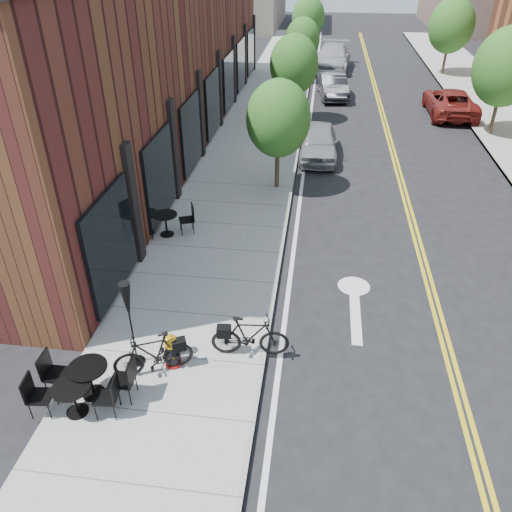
{
  "coord_description": "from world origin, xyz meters",
  "views": [
    {
      "loc": [
        0.81,
        -7.62,
        7.8
      ],
      "look_at": [
        -0.56,
        2.88,
        1.0
      ],
      "focal_mm": 35.0,
      "sensor_mm": 36.0,
      "label": 1
    }
  ],
  "objects_px": {
    "patio_umbrella": "(128,307)",
    "parked_car_far": "(450,102)",
    "fire_hydrant": "(172,351)",
    "bicycle_left": "(153,354)",
    "bistro_set_b": "(73,396)",
    "parked_car_a": "(318,142)",
    "bistro_set_c": "(166,221)",
    "bistro_set_a": "(90,376)",
    "parked_car_c": "(332,58)",
    "bicycle_right": "(250,336)",
    "parked_car_b": "(333,85)"
  },
  "relations": [
    {
      "from": "bistro_set_c",
      "to": "parked_car_a",
      "type": "height_order",
      "value": "parked_car_a"
    },
    {
      "from": "bicycle_left",
      "to": "bistro_set_c",
      "type": "bearing_deg",
      "value": 169.75
    },
    {
      "from": "fire_hydrant",
      "to": "bistro_set_b",
      "type": "xyz_separation_m",
      "value": [
        -1.48,
        -1.48,
        0.07
      ]
    },
    {
      "from": "parked_car_a",
      "to": "bicycle_right",
      "type": "bearing_deg",
      "value": -96.57
    },
    {
      "from": "patio_umbrella",
      "to": "bistro_set_a",
      "type": "bearing_deg",
      "value": -120.53
    },
    {
      "from": "fire_hydrant",
      "to": "bicycle_left",
      "type": "xyz_separation_m",
      "value": [
        -0.32,
        -0.25,
        0.11
      ]
    },
    {
      "from": "fire_hydrant",
      "to": "patio_umbrella",
      "type": "bearing_deg",
      "value": -158.75
    },
    {
      "from": "parked_car_a",
      "to": "bistro_set_b",
      "type": "bearing_deg",
      "value": -107.78
    },
    {
      "from": "bicycle_right",
      "to": "bistro_set_b",
      "type": "distance_m",
      "value": 3.66
    },
    {
      "from": "bistro_set_b",
      "to": "parked_car_a",
      "type": "bearing_deg",
      "value": 66.87
    },
    {
      "from": "bistro_set_b",
      "to": "bistro_set_c",
      "type": "distance_m",
      "value": 6.79
    },
    {
      "from": "patio_umbrella",
      "to": "parked_car_far",
      "type": "relative_size",
      "value": 0.43
    },
    {
      "from": "fire_hydrant",
      "to": "parked_car_a",
      "type": "distance_m",
      "value": 12.9
    },
    {
      "from": "parked_car_c",
      "to": "parked_car_far",
      "type": "bearing_deg",
      "value": -52.78
    },
    {
      "from": "fire_hydrant",
      "to": "bistro_set_a",
      "type": "height_order",
      "value": "bistro_set_a"
    },
    {
      "from": "bicycle_right",
      "to": "parked_car_far",
      "type": "distance_m",
      "value": 20.33
    },
    {
      "from": "bistro_set_a",
      "to": "parked_car_c",
      "type": "bearing_deg",
      "value": 80.57
    },
    {
      "from": "bistro_set_c",
      "to": "parked_car_far",
      "type": "bearing_deg",
      "value": 30.93
    },
    {
      "from": "parked_car_a",
      "to": "bistro_set_c",
      "type": "bearing_deg",
      "value": -122.13
    },
    {
      "from": "fire_hydrant",
      "to": "patio_umbrella",
      "type": "distance_m",
      "value": 1.35
    },
    {
      "from": "bistro_set_b",
      "to": "patio_umbrella",
      "type": "xyz_separation_m",
      "value": [
        0.69,
        1.45,
        1.03
      ]
    },
    {
      "from": "parked_car_b",
      "to": "bistro_set_b",
      "type": "bearing_deg",
      "value": -108.87
    },
    {
      "from": "parked_car_far",
      "to": "fire_hydrant",
      "type": "bearing_deg",
      "value": 64.59
    },
    {
      "from": "bistro_set_a",
      "to": "patio_umbrella",
      "type": "xyz_separation_m",
      "value": [
        0.57,
        0.97,
        1.0
      ]
    },
    {
      "from": "bistro_set_c",
      "to": "parked_car_far",
      "type": "relative_size",
      "value": 0.36
    },
    {
      "from": "bistro_set_b",
      "to": "parked_car_far",
      "type": "relative_size",
      "value": 0.35
    },
    {
      "from": "bicycle_left",
      "to": "bistro_set_c",
      "type": "distance_m",
      "value": 5.71
    },
    {
      "from": "parked_car_a",
      "to": "patio_umbrella",
      "type": "bearing_deg",
      "value": -106.69
    },
    {
      "from": "bistro_set_c",
      "to": "parked_car_c",
      "type": "height_order",
      "value": "parked_car_c"
    },
    {
      "from": "patio_umbrella",
      "to": "fire_hydrant",
      "type": "bearing_deg",
      "value": 2.26
    },
    {
      "from": "fire_hydrant",
      "to": "bicycle_left",
      "type": "distance_m",
      "value": 0.42
    },
    {
      "from": "parked_car_b",
      "to": "patio_umbrella",
      "type": "bearing_deg",
      "value": -107.87
    },
    {
      "from": "bicycle_right",
      "to": "parked_car_far",
      "type": "bearing_deg",
      "value": -27.57
    },
    {
      "from": "patio_umbrella",
      "to": "parked_car_a",
      "type": "bearing_deg",
      "value": 74.45
    },
    {
      "from": "parked_car_c",
      "to": "bistro_set_c",
      "type": "bearing_deg",
      "value": -96.65
    },
    {
      "from": "bistro_set_a",
      "to": "patio_umbrella",
      "type": "bearing_deg",
      "value": 58.81
    },
    {
      "from": "bicycle_right",
      "to": "parked_car_a",
      "type": "xyz_separation_m",
      "value": [
        1.15,
        12.09,
        0.03
      ]
    },
    {
      "from": "parked_car_a",
      "to": "parked_car_far",
      "type": "bearing_deg",
      "value": 44.75
    },
    {
      "from": "bicycle_left",
      "to": "bicycle_right",
      "type": "bearing_deg",
      "value": 88.2
    },
    {
      "from": "parked_car_a",
      "to": "parked_car_b",
      "type": "xyz_separation_m",
      "value": [
        0.57,
        9.4,
        0.01
      ]
    },
    {
      "from": "bistro_set_a",
      "to": "patio_umbrella",
      "type": "distance_m",
      "value": 1.51
    },
    {
      "from": "patio_umbrella",
      "to": "parked_car_c",
      "type": "bearing_deg",
      "value": 82.05
    },
    {
      "from": "bicycle_left",
      "to": "parked_car_far",
      "type": "relative_size",
      "value": 0.34
    },
    {
      "from": "bistro_set_b",
      "to": "parked_car_a",
      "type": "xyz_separation_m",
      "value": [
        4.21,
        14.09,
        0.08
      ]
    },
    {
      "from": "bicycle_right",
      "to": "fire_hydrant",
      "type": "bearing_deg",
      "value": 102.71
    },
    {
      "from": "fire_hydrant",
      "to": "parked_car_a",
      "type": "xyz_separation_m",
      "value": [
        2.73,
        12.61,
        0.15
      ]
    },
    {
      "from": "bistro_set_a",
      "to": "fire_hydrant",
      "type": "bearing_deg",
      "value": 35.69
    },
    {
      "from": "bicycle_left",
      "to": "bistro_set_a",
      "type": "height_order",
      "value": "bicycle_left"
    },
    {
      "from": "fire_hydrant",
      "to": "bicycle_left",
      "type": "relative_size",
      "value": 0.49
    },
    {
      "from": "bistro_set_a",
      "to": "parked_car_a",
      "type": "xyz_separation_m",
      "value": [
        4.09,
        13.61,
        0.05
      ]
    }
  ]
}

